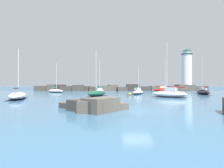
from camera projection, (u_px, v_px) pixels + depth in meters
name	position (u px, v px, depth m)	size (l,w,h in m)	color
ground_plane	(137.00, 111.00, 15.15)	(600.00, 600.00, 0.00)	#3D6B8E
open_sea_beyond	(112.00, 88.00, 125.71)	(400.00, 116.00, 0.01)	#2D5B7F
breakwater_jetty	(120.00, 88.00, 65.75)	(64.78, 7.39, 2.56)	#4C443D
lighthouse	(187.00, 72.00, 67.25)	(4.89, 4.89, 16.28)	gray
foreground_rocks	(119.00, 106.00, 14.77)	(16.25, 6.52, 1.20)	#423D38
sailboat_moored_0	(164.00, 90.00, 53.17)	(6.10, 2.69, 10.44)	maroon
sailboat_moored_1	(97.00, 93.00, 34.77)	(4.42, 7.01, 9.21)	#195138
sailboat_moored_2	(203.00, 92.00, 41.31)	(3.63, 8.52, 9.05)	black
sailboat_moored_3	(56.00, 91.00, 51.57)	(6.51, 5.95, 8.64)	white
sailboat_moored_4	(170.00, 93.00, 31.68)	(6.44, 5.59, 10.12)	white
sailboat_moored_5	(138.00, 92.00, 42.85)	(4.63, 7.74, 7.20)	white
sailboat_moored_6	(18.00, 96.00, 27.53)	(4.69, 8.17, 8.08)	white
sailboat_moored_7	(100.00, 91.00, 50.08)	(2.72, 6.57, 9.28)	white
mooring_buoy_orange_near	(130.00, 94.00, 37.08)	(0.61, 0.61, 0.81)	yellow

